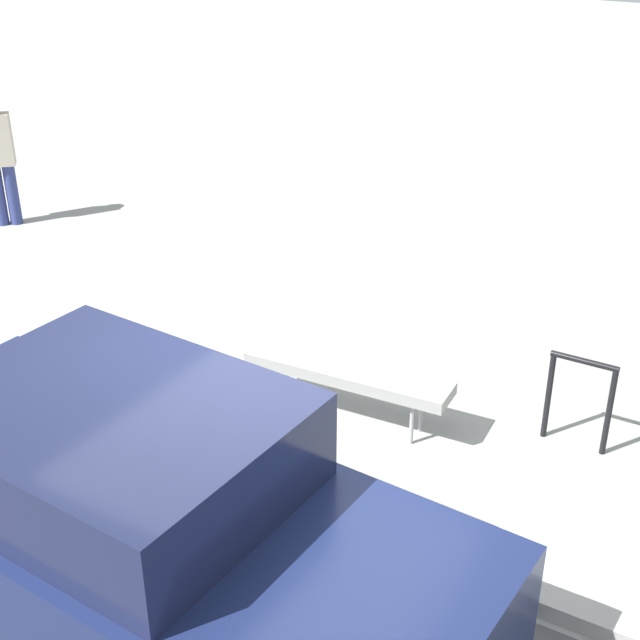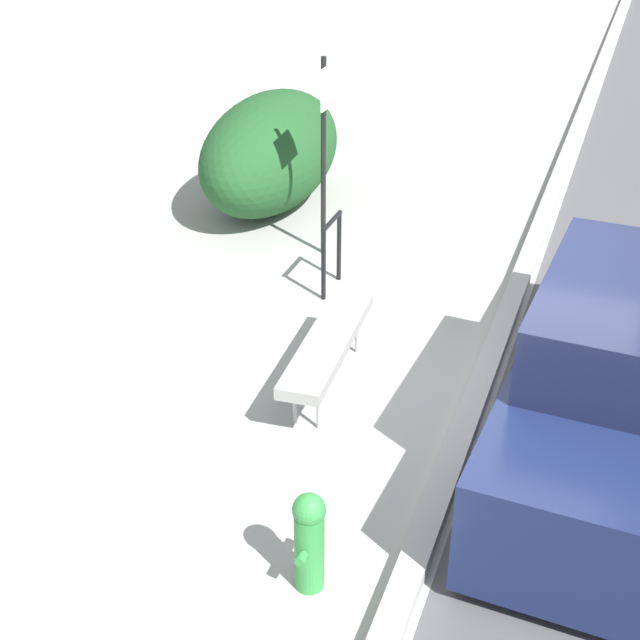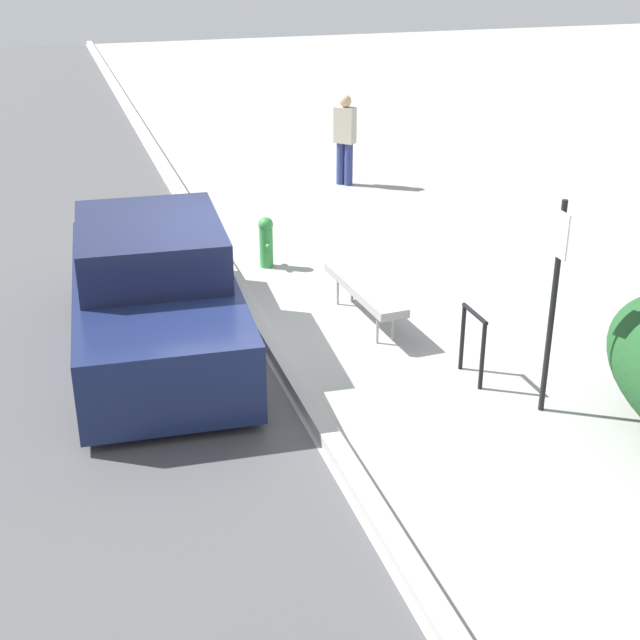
% 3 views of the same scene
% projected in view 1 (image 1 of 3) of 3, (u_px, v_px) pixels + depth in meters
% --- Properties ---
extents(ground_plane, '(60.00, 60.00, 0.00)m').
position_uv_depth(ground_plane, '(284.00, 508.00, 6.73)').
color(ground_plane, '#9E9E99').
extents(curb, '(60.00, 0.20, 0.13)m').
position_uv_depth(curb, '(284.00, 501.00, 6.70)').
color(curb, '#A8A8A3').
rests_on(curb, ground_plane).
extents(bench, '(1.86, 0.49, 0.51)m').
position_uv_depth(bench, '(347.00, 374.00, 7.63)').
color(bench, '#99999E').
rests_on(bench, ground_plane).
extents(bike_rack, '(0.55, 0.05, 0.83)m').
position_uv_depth(bike_rack, '(580.00, 393.00, 7.25)').
color(bike_rack, black).
rests_on(bike_rack, ground_plane).
extents(fire_hydrant, '(0.36, 0.22, 0.77)m').
position_uv_depth(fire_hydrant, '(88.00, 346.00, 8.16)').
color(fire_hydrant, '#338C3F').
rests_on(fire_hydrant, ground_plane).
extents(parked_car_near, '(4.56, 2.10, 1.55)m').
position_uv_depth(parked_car_near, '(138.00, 525.00, 5.51)').
color(parked_car_near, black).
rests_on(parked_car_near, ground_plane).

